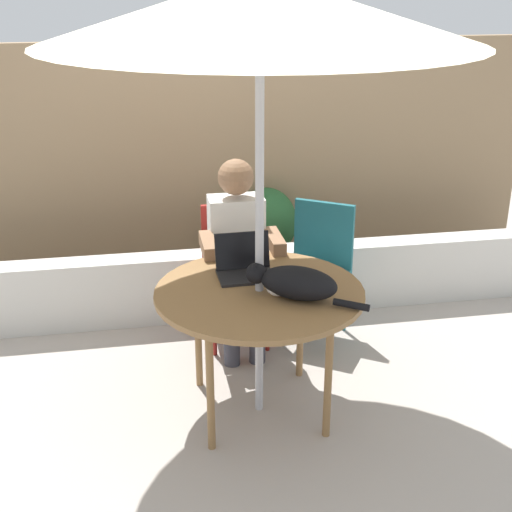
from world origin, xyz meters
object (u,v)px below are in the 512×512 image
(chair_empty, at_px, (318,260))
(laptop, at_px, (244,263))
(patio_table, at_px, (259,299))
(cat, at_px, (294,283))
(patio_umbrella, at_px, (260,9))
(potted_plant_near_fence, at_px, (266,228))
(person_seated, at_px, (238,247))
(chair_occupied, at_px, (235,262))

(chair_empty, distance_m, laptop, 0.89)
(patio_table, bearing_deg, cat, -38.92)
(patio_umbrella, bearing_deg, laptop, 101.28)
(patio_table, relative_size, potted_plant_near_fence, 1.52)
(potted_plant_near_fence, bearing_deg, cat, -96.93)
(cat, distance_m, potted_plant_near_fence, 1.99)
(chair_empty, distance_m, person_seated, 0.58)
(chair_occupied, relative_size, laptop, 2.89)
(chair_occupied, bearing_deg, patio_umbrella, -90.00)
(laptop, relative_size, cat, 0.54)
(patio_table, relative_size, cat, 1.95)
(patio_table, height_order, potted_plant_near_fence, patio_table)
(laptop, xyz_separation_m, cat, (0.20, -0.35, 0.02))
(patio_umbrella, height_order, chair_occupied, patio_umbrella)
(chair_occupied, xyz_separation_m, laptop, (-0.04, -0.66, 0.27))
(person_seated, height_order, laptop, person_seated)
(chair_occupied, bearing_deg, person_seated, -90.00)
(patio_table, xyz_separation_m, potted_plant_near_fence, (0.39, 1.81, -0.28))
(cat, height_order, potted_plant_near_fence, cat)
(patio_table, xyz_separation_m, chair_empty, (0.55, 0.83, -0.15))
(laptop, xyz_separation_m, potted_plant_near_fence, (0.43, 1.59, -0.40))
(patio_table, height_order, patio_umbrella, patio_umbrella)
(person_seated, bearing_deg, patio_umbrella, -90.00)
(patio_umbrella, distance_m, chair_empty, 1.88)
(patio_umbrella, relative_size, cat, 4.02)
(patio_umbrella, xyz_separation_m, chair_empty, (0.55, 0.83, -1.59))
(patio_umbrella, bearing_deg, chair_occupied, 90.00)
(person_seated, bearing_deg, chair_occupied, 90.00)
(person_seated, bearing_deg, potted_plant_near_fence, 70.24)
(patio_umbrella, distance_m, cat, 1.31)
(patio_umbrella, relative_size, potted_plant_near_fence, 3.14)
(laptop, bearing_deg, person_seated, 84.96)
(chair_empty, relative_size, laptop, 2.89)
(chair_occupied, relative_size, cat, 1.57)
(chair_occupied, relative_size, potted_plant_near_fence, 1.23)
(chair_occupied, xyz_separation_m, cat, (0.15, -1.01, 0.29))
(patio_umbrella, height_order, chair_empty, patio_umbrella)
(chair_occupied, xyz_separation_m, potted_plant_near_fence, (0.39, 0.92, -0.12))
(potted_plant_near_fence, bearing_deg, chair_empty, -80.92)
(patio_table, distance_m, cat, 0.24)
(chair_occupied, height_order, cat, cat)
(person_seated, xyz_separation_m, potted_plant_near_fence, (0.39, 1.08, -0.29))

